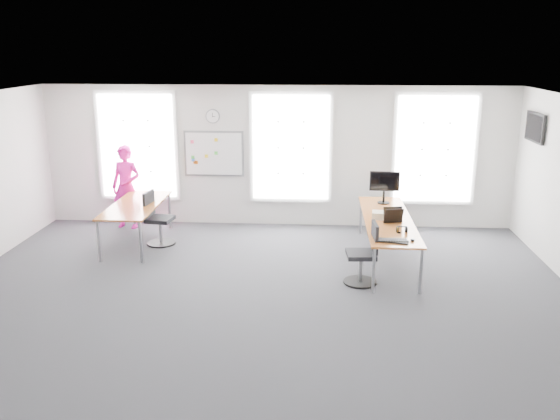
# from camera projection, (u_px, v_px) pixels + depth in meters

# --- Properties ---
(floor) EXTENTS (10.00, 10.00, 0.00)m
(floor) POSITION_uv_depth(u_px,v_px,m) (259.00, 299.00, 9.17)
(floor) COLOR #242428
(floor) RESTS_ON ground
(ceiling) EXTENTS (10.00, 10.00, 0.00)m
(ceiling) POSITION_uv_depth(u_px,v_px,m) (257.00, 103.00, 8.37)
(ceiling) COLOR white
(ceiling) RESTS_ON ground
(wall_back) EXTENTS (10.00, 0.00, 10.00)m
(wall_back) POSITION_uv_depth(u_px,v_px,m) (277.00, 157.00, 12.61)
(wall_back) COLOR silver
(wall_back) RESTS_ON ground
(wall_front) EXTENTS (10.00, 0.00, 10.00)m
(wall_front) POSITION_uv_depth(u_px,v_px,m) (209.00, 330.00, 4.92)
(wall_front) COLOR silver
(wall_front) RESTS_ON ground
(window_left) EXTENTS (1.60, 0.06, 2.20)m
(window_left) POSITION_uv_depth(u_px,v_px,m) (138.00, 146.00, 12.72)
(window_left) COLOR silver
(window_left) RESTS_ON wall_back
(window_mid) EXTENTS (1.60, 0.06, 2.20)m
(window_mid) POSITION_uv_depth(u_px,v_px,m) (291.00, 148.00, 12.51)
(window_mid) COLOR silver
(window_mid) RESTS_ON wall_back
(window_right) EXTENTS (1.60, 0.06, 2.20)m
(window_right) POSITION_uv_depth(u_px,v_px,m) (435.00, 149.00, 12.33)
(window_right) COLOR silver
(window_right) RESTS_ON wall_back
(desk_right) EXTENTS (0.85, 3.19, 0.78)m
(desk_right) POSITION_uv_depth(u_px,v_px,m) (388.00, 221.00, 10.67)
(desk_right) COLOR #B47133
(desk_right) RESTS_ON ground
(desk_left) EXTENTS (0.89, 2.22, 0.81)m
(desk_left) POSITION_uv_depth(u_px,v_px,m) (136.00, 207.00, 11.53)
(desk_left) COLOR #B47133
(desk_left) RESTS_ON ground
(chair_right) EXTENTS (0.55, 0.55, 1.03)m
(chair_right) POSITION_uv_depth(u_px,v_px,m) (365.00, 257.00, 9.67)
(chair_right) COLOR black
(chair_right) RESTS_ON ground
(chair_left) EXTENTS (0.56, 0.56, 1.05)m
(chair_left) POSITION_uv_depth(u_px,v_px,m) (157.00, 221.00, 11.60)
(chair_left) COLOR black
(chair_left) RESTS_ON ground
(person) EXTENTS (0.72, 0.54, 1.78)m
(person) POSITION_uv_depth(u_px,v_px,m) (126.00, 187.00, 12.56)
(person) COLOR #EB169C
(person) RESTS_ON ground
(whiteboard) EXTENTS (1.20, 0.03, 0.90)m
(whiteboard) POSITION_uv_depth(u_px,v_px,m) (214.00, 154.00, 12.66)
(whiteboard) COLOR white
(whiteboard) RESTS_ON wall_back
(wall_clock) EXTENTS (0.30, 0.04, 0.30)m
(wall_clock) POSITION_uv_depth(u_px,v_px,m) (213.00, 116.00, 12.44)
(wall_clock) COLOR gray
(wall_clock) RESTS_ON wall_back
(tv) EXTENTS (0.06, 0.90, 0.55)m
(tv) POSITION_uv_depth(u_px,v_px,m) (535.00, 127.00, 11.13)
(tv) COLOR black
(tv) RESTS_ON wall_right
(keyboard) EXTENTS (0.53, 0.30, 0.02)m
(keyboard) POSITION_uv_depth(u_px,v_px,m) (393.00, 241.00, 9.40)
(keyboard) COLOR black
(keyboard) RESTS_ON desk_right
(mouse) EXTENTS (0.09, 0.12, 0.04)m
(mouse) POSITION_uv_depth(u_px,v_px,m) (412.00, 240.00, 9.42)
(mouse) COLOR black
(mouse) RESTS_ON desk_right
(lens_cap) EXTENTS (0.07, 0.07, 0.01)m
(lens_cap) POSITION_uv_depth(u_px,v_px,m) (399.00, 233.00, 9.85)
(lens_cap) COLOR black
(lens_cap) RESTS_ON desk_right
(headphones) EXTENTS (0.19, 0.10, 0.11)m
(headphones) POSITION_uv_depth(u_px,v_px,m) (401.00, 229.00, 9.87)
(headphones) COLOR black
(headphones) RESTS_ON desk_right
(laptop_sleeve) EXTENTS (0.35, 0.24, 0.28)m
(laptop_sleeve) POSITION_uv_depth(u_px,v_px,m) (393.00, 215.00, 10.37)
(laptop_sleeve) COLOR black
(laptop_sleeve) RESTS_ON desk_right
(paper_stack) EXTENTS (0.38, 0.30, 0.12)m
(paper_stack) POSITION_uv_depth(u_px,v_px,m) (382.00, 215.00, 10.66)
(paper_stack) COLOR beige
(paper_stack) RESTS_ON desk_right
(monitor) EXTENTS (0.58, 0.24, 0.64)m
(monitor) POSITION_uv_depth(u_px,v_px,m) (384.00, 184.00, 11.58)
(monitor) COLOR black
(monitor) RESTS_ON desk_right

